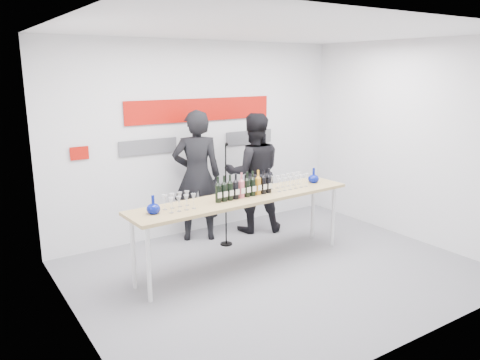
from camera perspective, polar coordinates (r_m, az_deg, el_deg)
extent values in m
plane|color=slate|center=(6.23, 4.52, -10.97)|extent=(5.00, 5.00, 0.00)
cube|color=silver|center=(7.43, -4.76, 5.09)|extent=(5.00, 0.04, 3.00)
cube|color=#AC0F07|center=(7.36, -4.71, 8.54)|extent=(2.50, 0.02, 0.35)
cube|color=#59595E|center=(7.04, -11.10, 4.00)|extent=(0.90, 0.02, 0.22)
cube|color=#59595E|center=(7.88, 1.13, 5.24)|extent=(0.90, 0.02, 0.22)
cube|color=#AC0F07|center=(6.73, -18.99, 3.10)|extent=(0.25, 0.02, 0.18)
cube|color=tan|center=(6.09, 0.52, -2.21)|extent=(3.19, 0.79, 0.04)
cylinder|color=silver|center=(5.37, -11.08, -10.06)|extent=(0.05, 0.05, 0.91)
cylinder|color=silver|center=(7.03, 11.29, -4.36)|extent=(0.05, 0.05, 0.91)
cylinder|color=silver|center=(5.73, -12.90, -8.62)|extent=(0.05, 0.05, 0.91)
cylinder|color=silver|center=(7.31, 8.87, -3.58)|extent=(0.05, 0.05, 0.91)
imported|color=black|center=(7.07, -5.28, 0.49)|extent=(0.86, 0.74, 1.99)
imported|color=black|center=(7.44, 1.66, 0.85)|extent=(1.14, 1.04, 1.90)
cylinder|color=black|center=(7.08, -1.69, -7.78)|extent=(0.18, 0.18, 0.02)
cylinder|color=black|center=(6.85, -1.73, -1.98)|extent=(0.02, 0.02, 1.51)
sphere|color=black|center=(6.66, -1.64, 4.38)|extent=(0.05, 0.05, 0.05)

